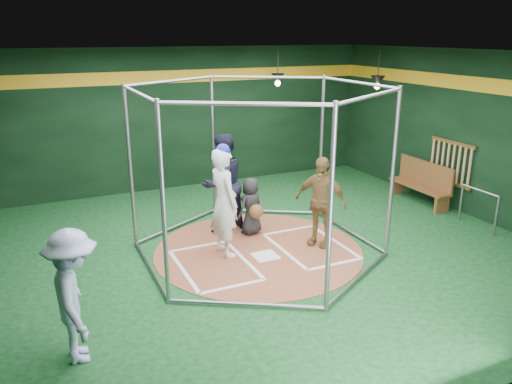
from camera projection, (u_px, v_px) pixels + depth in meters
name	position (u px, v px, depth m)	size (l,w,h in m)	color
room_shell	(258.00, 158.00, 8.63)	(10.10, 9.10, 3.53)	#0C3716
clay_disc	(258.00, 250.00, 9.15)	(3.80, 3.80, 0.01)	brown
home_plate	(265.00, 256.00, 8.89)	(0.43, 0.43, 0.01)	white
batter_box_left	(214.00, 265.00, 8.56)	(1.17, 1.77, 0.01)	white
batter_box_right	(310.00, 246.00, 9.31)	(1.17, 1.77, 0.01)	white
batting_cage	(258.00, 172.00, 8.70)	(4.05, 4.67, 3.00)	gray
bat_rack	(450.00, 162.00, 11.14)	(0.07, 1.25, 0.98)	brown
pendant_lamp_near	(278.00, 78.00, 12.31)	(0.34, 0.34, 0.90)	black
pendant_lamp_far	(378.00, 81.00, 11.64)	(0.34, 0.34, 0.90)	black
batter_figure	(224.00, 201.00, 8.70)	(0.56, 0.77, 2.02)	silver
visitor_leopard	(320.00, 201.00, 9.16)	(0.99, 0.41, 1.69)	#9F7E44
catcher_figure	(251.00, 206.00, 9.74)	(0.65, 0.66, 1.14)	black
umpire	(223.00, 183.00, 9.77)	(0.96, 0.75, 1.97)	black
bystander_blue	(75.00, 296.00, 5.90)	(1.08, 0.62, 1.68)	#ABBFE2
dugout_bench	(422.00, 182.00, 11.62)	(0.39, 1.69, 0.98)	brown
steel_railing	(479.00, 202.00, 10.09)	(0.05, 0.95, 0.81)	gray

